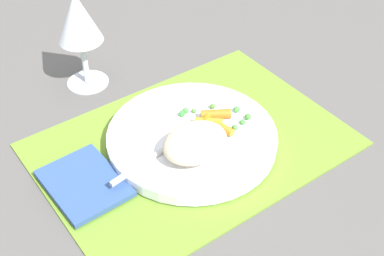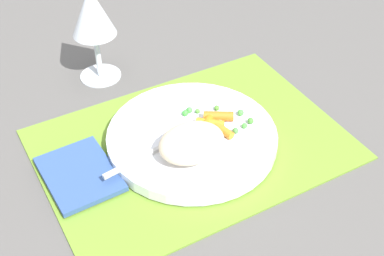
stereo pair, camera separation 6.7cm
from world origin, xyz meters
TOP-DOWN VIEW (x-y plane):
  - ground_plane at (0.00, 0.00)m, footprint 2.40×2.40m
  - placemat at (0.00, 0.00)m, footprint 0.45×0.32m
  - plate at (0.00, 0.00)m, footprint 0.25×0.25m
  - rice_mound at (-0.02, -0.04)m, footprint 0.10×0.08m
  - carrot_portion at (0.04, -0.00)m, footprint 0.07×0.07m
  - pea_scatter at (0.05, 0.01)m, footprint 0.09×0.08m
  - fork at (-0.03, -0.00)m, footprint 0.20×0.04m
  - wine_glass at (-0.05, 0.24)m, footprint 0.07×0.07m
  - napkin at (-0.17, 0.02)m, footprint 0.10×0.12m

SIDE VIEW (x-z plane):
  - ground_plane at x=0.00m, z-range 0.00..0.00m
  - placemat at x=0.00m, z-range 0.00..0.01m
  - napkin at x=-0.17m, z-range 0.01..0.01m
  - plate at x=0.00m, z-range 0.01..0.02m
  - fork at x=-0.03m, z-range 0.02..0.03m
  - pea_scatter at x=0.05m, z-range 0.02..0.03m
  - carrot_portion at x=0.04m, z-range 0.02..0.04m
  - rice_mound at x=-0.02m, z-range 0.02..0.07m
  - wine_glass at x=-0.05m, z-range 0.04..0.21m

